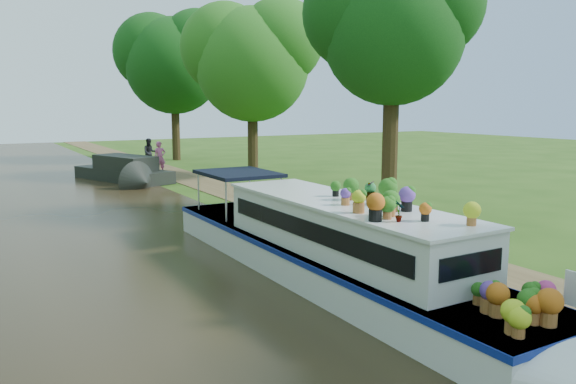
{
  "coord_description": "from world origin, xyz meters",
  "views": [
    {
      "loc": [
        -9.11,
        -12.07,
        3.89
      ],
      "look_at": [
        -0.77,
        2.21,
        1.3
      ],
      "focal_mm": 35.0,
      "sensor_mm": 36.0,
      "label": 1
    }
  ],
  "objects_px": {
    "second_boat": "(125,171)",
    "pedestrian_pink": "(160,158)",
    "plant_boat": "(343,249)",
    "pedestrian_dark": "(150,153)"
  },
  "relations": [
    {
      "from": "second_boat",
      "to": "pedestrian_pink",
      "type": "relative_size",
      "value": 4.01
    },
    {
      "from": "plant_boat",
      "to": "pedestrian_pink",
      "type": "xyz_separation_m",
      "value": [
        2.75,
        21.32,
        0.08
      ]
    },
    {
      "from": "second_boat",
      "to": "plant_boat",
      "type": "bearing_deg",
      "value": -110.69
    },
    {
      "from": "second_boat",
      "to": "pedestrian_pink",
      "type": "xyz_separation_m",
      "value": [
        2.52,
        2.23,
        0.4
      ]
    },
    {
      "from": "pedestrian_pink",
      "to": "pedestrian_dark",
      "type": "height_order",
      "value": "pedestrian_pink"
    },
    {
      "from": "second_boat",
      "to": "pedestrian_dark",
      "type": "relative_size",
      "value": 4.1
    },
    {
      "from": "plant_boat",
      "to": "pedestrian_dark",
      "type": "xyz_separation_m",
      "value": [
        3.28,
        25.03,
        0.06
      ]
    },
    {
      "from": "second_boat",
      "to": "pedestrian_dark",
      "type": "bearing_deg",
      "value": 42.86
    },
    {
      "from": "second_boat",
      "to": "pedestrian_dark",
      "type": "xyz_separation_m",
      "value": [
        3.04,
        5.93,
        0.38
      ]
    },
    {
      "from": "second_boat",
      "to": "pedestrian_pink",
      "type": "distance_m",
      "value": 3.38
    }
  ]
}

